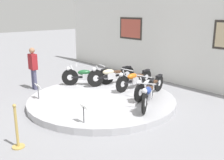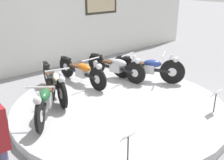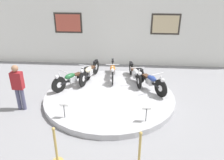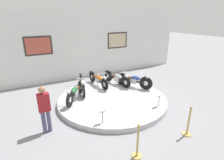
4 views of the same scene
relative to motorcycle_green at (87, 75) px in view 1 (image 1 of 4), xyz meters
name	(u,v)px [view 1 (image 1 of 4)]	position (x,y,z in m)	size (l,w,h in m)	color
ground_plane	(102,103)	(1.52, -0.52, -0.57)	(60.00, 60.00, 0.00)	gray
display_platform	(102,100)	(1.52, -0.52, -0.48)	(4.77, 4.77, 0.19)	#ADADB2
back_wall	(175,36)	(1.52, 3.33, 1.36)	(14.00, 0.22, 3.87)	silver
motorcycle_green	(87,75)	(0.00, 0.00, 0.00)	(1.22, 1.61, 0.79)	black
motorcycle_cream	(111,75)	(0.56, 0.71, 0.01)	(0.62, 1.96, 0.80)	black
motorcycle_orange	(134,79)	(1.52, 0.98, -0.01)	(0.54, 1.95, 0.78)	black
motorcycle_silver	(149,86)	(2.47, 0.70, -0.01)	(0.61, 1.91, 0.78)	black
motorcycle_blue	(148,93)	(3.03, 0.00, 0.02)	(1.11, 1.73, 0.81)	black
info_placard_front_left	(38,88)	(0.28, -2.14, -0.01)	(0.26, 0.11, 0.51)	#333338
info_placard_front_centre	(84,109)	(2.75, -2.14, -0.01)	(0.26, 0.11, 0.51)	#333338
visitor_standing	(33,66)	(-1.41, -1.46, 0.33)	(0.36, 0.22, 1.61)	#4C4C6B
stanchion_post_right_of_entry	(17,133)	(2.50, -3.75, -0.23)	(0.28, 0.28, 1.02)	tan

